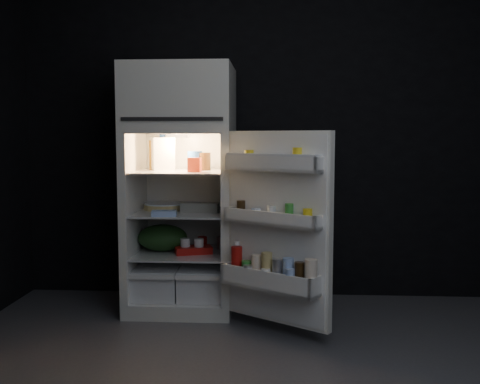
# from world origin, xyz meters

# --- Properties ---
(wall_back) EXTENTS (4.00, 0.00, 2.70)m
(wall_back) POSITION_xyz_m (0.00, 1.70, 1.35)
(wall_back) COLOR black
(wall_back) RESTS_ON ground
(wall_front) EXTENTS (4.00, 0.00, 2.70)m
(wall_front) POSITION_xyz_m (0.00, -1.70, 1.35)
(wall_front) COLOR black
(wall_front) RESTS_ON ground
(refrigerator) EXTENTS (0.76, 0.71, 1.78)m
(refrigerator) POSITION_xyz_m (-0.68, 1.32, 0.96)
(refrigerator) COLOR white
(refrigerator) RESTS_ON ground
(fridge_door) EXTENTS (0.70, 0.56, 1.22)m
(fridge_door) POSITION_xyz_m (0.01, 0.73, 0.68)
(fridge_door) COLOR white
(fridge_door) RESTS_ON ground
(milk_jug) EXTENTS (0.20, 0.20, 0.24)m
(milk_jug) POSITION_xyz_m (-0.82, 1.33, 1.15)
(milk_jug) COLOR white
(milk_jug) RESTS_ON refrigerator
(mayo_jar) EXTENTS (0.14, 0.14, 0.14)m
(mayo_jar) POSITION_xyz_m (-0.58, 1.33, 1.10)
(mayo_jar) COLOR blue
(mayo_jar) RESTS_ON refrigerator
(jam_jar) EXTENTS (0.13, 0.13, 0.13)m
(jam_jar) POSITION_xyz_m (-0.52, 1.33, 1.09)
(jam_jar) COLOR black
(jam_jar) RESTS_ON refrigerator
(amber_bottle) EXTENTS (0.10, 0.10, 0.22)m
(amber_bottle) POSITION_xyz_m (-0.90, 1.39, 1.14)
(amber_bottle) COLOR #B77A1D
(amber_bottle) RESTS_ON refrigerator
(small_carton) EXTENTS (0.09, 0.07, 0.10)m
(small_carton) POSITION_xyz_m (-0.56, 1.14, 1.08)
(small_carton) COLOR red
(small_carton) RESTS_ON refrigerator
(egg_carton) EXTENTS (0.28, 0.12, 0.07)m
(egg_carton) POSITION_xyz_m (-0.54, 1.24, 0.76)
(egg_carton) COLOR gray
(egg_carton) RESTS_ON refrigerator
(pie) EXTENTS (0.41, 0.41, 0.04)m
(pie) POSITION_xyz_m (-0.83, 1.39, 0.75)
(pie) COLOR tan
(pie) RESTS_ON refrigerator
(flat_package) EXTENTS (0.18, 0.10, 0.04)m
(flat_package) POSITION_xyz_m (-0.76, 1.03, 0.75)
(flat_package) COLOR #92AFE3
(flat_package) RESTS_ON refrigerator
(wrapped_pkg) EXTENTS (0.15, 0.13, 0.05)m
(wrapped_pkg) POSITION_xyz_m (-0.54, 1.38, 0.75)
(wrapped_pkg) COLOR beige
(wrapped_pkg) RESTS_ON refrigerator
(produce_bag) EXTENTS (0.40, 0.35, 0.20)m
(produce_bag) POSITION_xyz_m (-0.83, 1.31, 0.52)
(produce_bag) COLOR #193815
(produce_bag) RESTS_ON refrigerator
(yogurt_tray) EXTENTS (0.29, 0.21, 0.05)m
(yogurt_tray) POSITION_xyz_m (-0.58, 1.22, 0.45)
(yogurt_tray) COLOR #AE130E
(yogurt_tray) RESTS_ON refrigerator
(small_can_red) EXTENTS (0.09, 0.09, 0.09)m
(small_can_red) POSITION_xyz_m (-0.54, 1.41, 0.47)
(small_can_red) COLOR #AE130E
(small_can_red) RESTS_ON refrigerator
(small_can_silver) EXTENTS (0.07, 0.07, 0.09)m
(small_can_silver) POSITION_xyz_m (-0.40, 1.41, 0.47)
(small_can_silver) COLOR silver
(small_can_silver) RESTS_ON refrigerator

